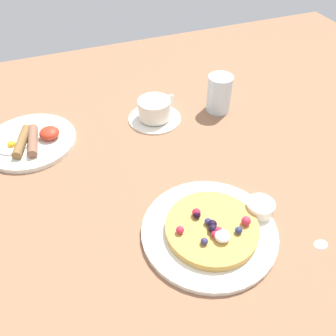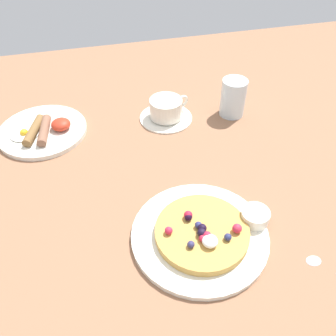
{
  "view_description": "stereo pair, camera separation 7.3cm",
  "coord_description": "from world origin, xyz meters",
  "px_view_note": "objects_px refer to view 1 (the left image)",
  "views": [
    {
      "loc": [
        -0.16,
        -0.52,
        0.57
      ],
      "look_at": [
        0.05,
        0.01,
        0.04
      ],
      "focal_mm": 38.74,
      "sensor_mm": 36.0,
      "label": 1
    },
    {
      "loc": [
        -0.09,
        -0.55,
        0.57
      ],
      "look_at": [
        0.05,
        0.01,
        0.04
      ],
      "focal_mm": 38.74,
      "sensor_mm": 36.0,
      "label": 2
    }
  ],
  "objects_px": {
    "breakfast_plate": "(30,141)",
    "teaspoon": "(336,249)",
    "coffee_cup": "(155,108)",
    "pancake_plate": "(209,231)",
    "syrup_ramekin": "(260,207)",
    "coffee_saucer": "(155,118)",
    "water_glass": "(219,94)"
  },
  "relations": [
    {
      "from": "breakfast_plate",
      "to": "coffee_saucer",
      "type": "bearing_deg",
      "value": -2.66
    },
    {
      "from": "coffee_saucer",
      "to": "water_glass",
      "type": "bearing_deg",
      "value": -6.38
    },
    {
      "from": "pancake_plate",
      "to": "teaspoon",
      "type": "distance_m",
      "value": 0.24
    },
    {
      "from": "coffee_saucer",
      "to": "coffee_cup",
      "type": "xyz_separation_m",
      "value": [
        0.0,
        0.0,
        0.03
      ]
    },
    {
      "from": "syrup_ramekin",
      "to": "teaspoon",
      "type": "bearing_deg",
      "value": -53.86
    },
    {
      "from": "breakfast_plate",
      "to": "teaspoon",
      "type": "bearing_deg",
      "value": -46.96
    },
    {
      "from": "syrup_ramekin",
      "to": "teaspoon",
      "type": "distance_m",
      "value": 0.16
    },
    {
      "from": "pancake_plate",
      "to": "coffee_cup",
      "type": "distance_m",
      "value": 0.4
    },
    {
      "from": "coffee_saucer",
      "to": "coffee_cup",
      "type": "relative_size",
      "value": 1.27
    },
    {
      "from": "pancake_plate",
      "to": "syrup_ramekin",
      "type": "xyz_separation_m",
      "value": [
        0.11,
        0.0,
        0.02
      ]
    },
    {
      "from": "coffee_saucer",
      "to": "teaspoon",
      "type": "bearing_deg",
      "value": -71.43
    },
    {
      "from": "breakfast_plate",
      "to": "teaspoon",
      "type": "relative_size",
      "value": 2.13
    },
    {
      "from": "coffee_cup",
      "to": "breakfast_plate",
      "type": "bearing_deg",
      "value": 177.43
    },
    {
      "from": "coffee_saucer",
      "to": "teaspoon",
      "type": "distance_m",
      "value": 0.54
    },
    {
      "from": "coffee_saucer",
      "to": "water_glass",
      "type": "relative_size",
      "value": 1.39
    },
    {
      "from": "coffee_cup",
      "to": "water_glass",
      "type": "distance_m",
      "value": 0.18
    },
    {
      "from": "breakfast_plate",
      "to": "teaspoon",
      "type": "xyz_separation_m",
      "value": [
        0.5,
        -0.53,
        -0.0
      ]
    },
    {
      "from": "pancake_plate",
      "to": "water_glass",
      "type": "relative_size",
      "value": 2.58
    },
    {
      "from": "breakfast_plate",
      "to": "water_glass",
      "type": "relative_size",
      "value": 2.2
    },
    {
      "from": "syrup_ramekin",
      "to": "teaspoon",
      "type": "height_order",
      "value": "syrup_ramekin"
    },
    {
      "from": "pancake_plate",
      "to": "coffee_saucer",
      "type": "xyz_separation_m",
      "value": [
        0.03,
        0.4,
        -0.0
      ]
    },
    {
      "from": "pancake_plate",
      "to": "water_glass",
      "type": "xyz_separation_m",
      "value": [
        0.21,
        0.38,
        0.04
      ]
    },
    {
      "from": "pancake_plate",
      "to": "breakfast_plate",
      "type": "height_order",
      "value": "same"
    },
    {
      "from": "pancake_plate",
      "to": "teaspoon",
      "type": "relative_size",
      "value": 2.5
    },
    {
      "from": "breakfast_plate",
      "to": "teaspoon",
      "type": "distance_m",
      "value": 0.73
    },
    {
      "from": "breakfast_plate",
      "to": "teaspoon",
      "type": "height_order",
      "value": "breakfast_plate"
    },
    {
      "from": "water_glass",
      "to": "teaspoon",
      "type": "bearing_deg",
      "value": -90.73
    },
    {
      "from": "coffee_cup",
      "to": "teaspoon",
      "type": "distance_m",
      "value": 0.55
    },
    {
      "from": "syrup_ramekin",
      "to": "breakfast_plate",
      "type": "bearing_deg",
      "value": 134.9
    },
    {
      "from": "syrup_ramekin",
      "to": "breakfast_plate",
      "type": "height_order",
      "value": "syrup_ramekin"
    },
    {
      "from": "pancake_plate",
      "to": "water_glass",
      "type": "height_order",
      "value": "water_glass"
    },
    {
      "from": "coffee_cup",
      "to": "water_glass",
      "type": "xyz_separation_m",
      "value": [
        0.18,
        -0.02,
        0.02
      ]
    }
  ]
}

